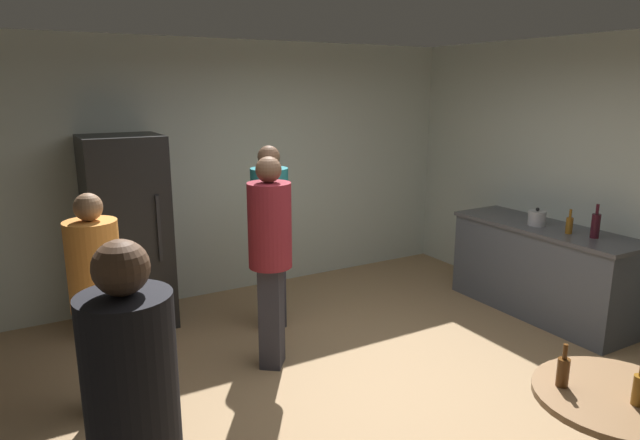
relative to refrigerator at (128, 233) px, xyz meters
The scene contains 15 objects.
ground_plane 2.73m from the refrigerator, 59.27° to the right, with size 5.20×5.20×0.10m, color #9E7C56.
wall_back 1.45m from the refrigerator, 18.21° to the left, with size 5.32×0.06×2.70m, color beige.
wall_side_right 4.53m from the refrigerator, 29.19° to the right, with size 0.06×5.20×2.70m, color beige.
refrigerator is the anchor object (origin of this frame).
kitchen_counter 4.02m from the refrigerator, 26.02° to the right, with size 0.64×1.86×0.90m.
kettle 3.92m from the refrigerator, 25.37° to the right, with size 0.24×0.17×0.18m.
wine_bottle_on_counter 4.25m from the refrigerator, 32.09° to the right, with size 0.08×0.08×0.31m.
beer_bottle_on_counter 4.08m from the refrigerator, 30.07° to the right, with size 0.06×0.06×0.23m.
foreground_table 4.12m from the refrigerator, 67.20° to the right, with size 0.80×0.80×0.73m.
beer_bottle_amber 4.21m from the refrigerator, 67.79° to the right, with size 0.06×0.06×0.23m.
beer_bottle_brown 3.87m from the refrigerator, 68.46° to the right, with size 0.06×0.06×0.23m.
person_in_orange_shirt 1.53m from the refrigerator, 108.52° to the right, with size 0.48×0.48×1.56m.
person_in_teal_shirt 1.34m from the refrigerator, 33.02° to the right, with size 0.34×0.34×1.72m.
person_in_maroon_shirt 1.62m from the refrigerator, 60.12° to the right, with size 0.48×0.48×1.71m.
person_in_black_shirt 3.34m from the refrigerator, 100.58° to the right, with size 0.35×0.35×1.71m.
Camera 1 is at (-2.23, -3.02, 2.23)m, focal length 31.25 mm.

